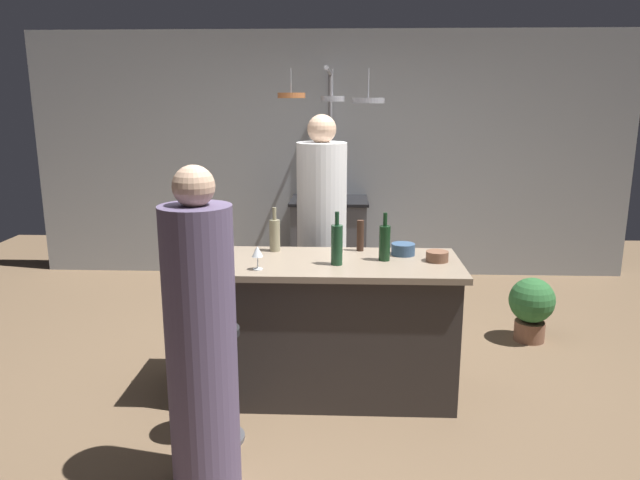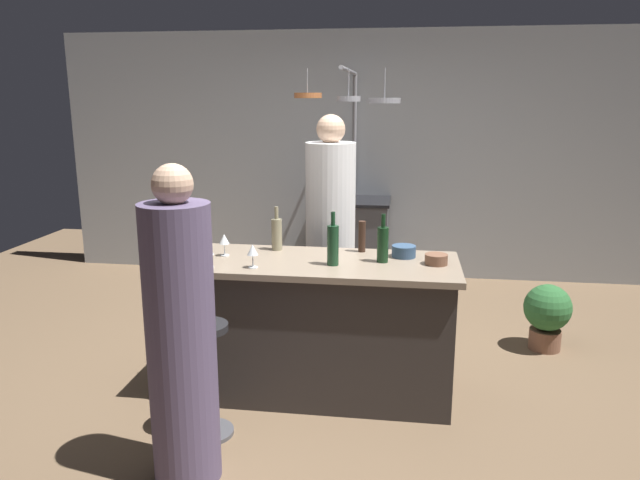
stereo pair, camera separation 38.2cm
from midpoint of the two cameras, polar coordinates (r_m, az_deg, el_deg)
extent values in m
plane|color=brown|center=(4.14, -2.81, -14.11)|extent=(9.00, 9.00, 0.00)
cube|color=#9EA3A8|center=(6.55, -0.70, 8.01)|extent=(6.40, 0.16, 2.60)
cube|color=#332D2B|center=(3.96, -2.89, -8.59)|extent=(1.72, 0.66, 0.86)
cube|color=gray|center=(3.82, -2.96, -2.31)|extent=(1.80, 0.72, 0.04)
cube|color=#47474C|center=(6.29, -0.87, -0.24)|extent=(0.76, 0.60, 0.86)
cube|color=black|center=(6.20, -0.89, 3.76)|extent=(0.80, 0.64, 0.03)
cylinder|color=white|center=(4.63, -2.20, -0.59)|extent=(0.38, 0.38, 1.59)
sphere|color=#D8AD8C|center=(4.50, -2.30, 10.49)|extent=(0.22, 0.22, 0.22)
cylinder|color=#4C4C51|center=(3.69, -12.55, -17.93)|extent=(0.28, 0.28, 0.02)
cylinder|color=#4C4C51|center=(3.54, -12.82, -13.48)|extent=(0.06, 0.06, 0.62)
cylinder|color=black|center=(3.40, -13.10, -8.54)|extent=(0.26, 0.26, 0.04)
cylinder|color=#594C6B|center=(3.03, -14.83, -10.31)|extent=(0.34, 0.34, 1.43)
sphere|color=#D8AD8C|center=(2.81, -15.80, 4.91)|extent=(0.20, 0.20, 0.20)
cylinder|color=gray|center=(6.42, -0.77, 5.89)|extent=(0.04, 0.04, 2.15)
cylinder|color=gray|center=(5.70, -1.19, 15.78)|extent=(0.04, 1.35, 0.04)
cylinder|color=#B26638|center=(5.23, -4.89, 13.54)|extent=(0.24, 0.24, 0.04)
cylinder|color=gray|center=(5.20, -4.97, 14.75)|extent=(0.01, 0.01, 0.22)
cylinder|color=gray|center=(5.17, -0.97, 13.28)|extent=(0.20, 0.20, 0.04)
cylinder|color=gray|center=(5.17, -0.98, 14.65)|extent=(0.01, 0.01, 0.25)
cylinder|color=gray|center=(5.13, 2.45, 13.11)|extent=(0.27, 0.27, 0.04)
cylinder|color=gray|center=(5.16, 2.46, 14.57)|extent=(0.01, 0.01, 0.26)
cylinder|color=brown|center=(5.10, 17.27, -8.28)|extent=(0.24, 0.24, 0.16)
sphere|color=#2D6633|center=(5.02, 17.47, -5.51)|extent=(0.36, 0.36, 0.36)
cylinder|color=#382319|center=(4.03, 1.15, 0.39)|extent=(0.05, 0.05, 0.21)
cylinder|color=#143319|center=(3.79, 3.31, -0.35)|extent=(0.07, 0.07, 0.22)
cylinder|color=#143319|center=(3.76, 3.34, 1.94)|extent=(0.03, 0.03, 0.08)
cylinder|color=brown|center=(3.89, -14.23, -0.40)|extent=(0.07, 0.07, 0.22)
cylinder|color=brown|center=(3.86, -14.36, 1.82)|extent=(0.03, 0.03, 0.08)
cylinder|color=gray|center=(4.05, -7.03, 0.40)|extent=(0.07, 0.07, 0.21)
cylinder|color=gray|center=(4.02, -7.09, 2.47)|extent=(0.03, 0.03, 0.08)
cylinder|color=#193D23|center=(3.69, -1.35, -0.52)|extent=(0.07, 0.07, 0.25)
cylinder|color=#193D23|center=(3.65, -1.37, 2.03)|extent=(0.03, 0.03, 0.08)
cylinder|color=silver|center=(3.66, -8.93, -2.78)|extent=(0.06, 0.06, 0.01)
cylinder|color=silver|center=(3.64, -8.95, -2.17)|extent=(0.01, 0.01, 0.07)
cone|color=silver|center=(3.63, -8.99, -1.11)|extent=(0.07, 0.07, 0.06)
cylinder|color=silver|center=(3.69, -13.12, -2.84)|extent=(0.06, 0.06, 0.01)
cylinder|color=silver|center=(3.68, -13.16, -2.23)|extent=(0.01, 0.01, 0.07)
cone|color=silver|center=(3.66, -13.22, -1.18)|extent=(0.07, 0.07, 0.06)
cylinder|color=silver|center=(3.95, -11.86, -1.69)|extent=(0.06, 0.06, 0.01)
cylinder|color=silver|center=(3.94, -11.89, -1.13)|extent=(0.01, 0.01, 0.07)
cone|color=silver|center=(3.92, -11.94, -0.13)|extent=(0.07, 0.07, 0.06)
cylinder|color=brown|center=(3.83, 8.29, -1.58)|extent=(0.14, 0.14, 0.06)
cylinder|color=#334C6B|center=(3.96, 5.18, -0.91)|extent=(0.16, 0.16, 0.08)
camera|label=1|loc=(0.19, -92.79, -0.66)|focal=33.66mm
camera|label=2|loc=(0.19, 87.21, 0.66)|focal=33.66mm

